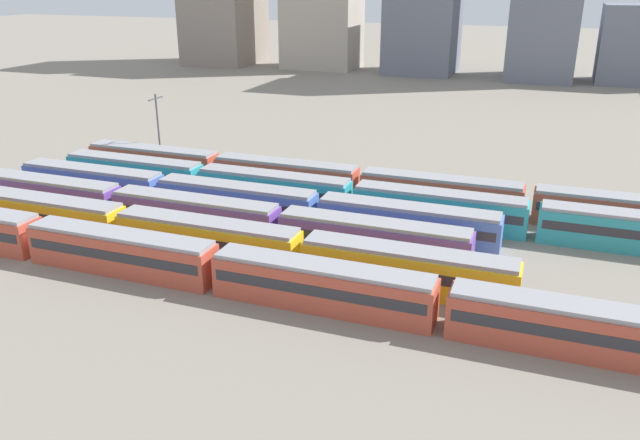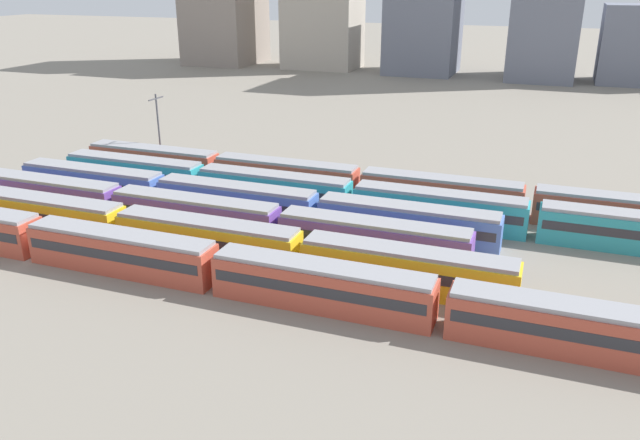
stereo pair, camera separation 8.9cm
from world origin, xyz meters
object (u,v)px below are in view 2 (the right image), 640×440
at_px(train_track_4, 353,198).
at_px(train_track_0, 442,306).
at_px(train_track_5, 528,202).
at_px(train_track_2, 195,214).
at_px(train_track_1, 207,239).
at_px(catenary_pole_1, 159,128).
at_px(train_track_3, 236,201).

bearing_deg(train_track_4, train_track_0, -57.03).
distance_m(train_track_4, train_track_5, 18.87).
relative_size(train_track_2, train_track_4, 0.75).
relative_size(train_track_1, train_track_2, 1.00).
relative_size(train_track_0, catenary_pole_1, 11.08).
bearing_deg(train_track_2, train_track_3, 68.84).
bearing_deg(train_track_2, train_track_5, 26.19).
height_order(train_track_0, train_track_2, same).
bearing_deg(train_track_3, train_track_4, 24.21).
bearing_deg(train_track_0, catenary_pole_1, 146.37).
bearing_deg(catenary_pole_1, train_track_0, -33.63).
bearing_deg(train_track_2, train_track_0, -21.02).
relative_size(train_track_2, train_track_3, 1.00).
distance_m(train_track_3, train_track_5, 31.47).
height_order(train_track_0, train_track_5, same).
bearing_deg(train_track_0, train_track_3, 148.09).
distance_m(train_track_0, train_track_2, 29.00).
xyz_separation_m(train_track_1, train_track_2, (-4.39, 5.20, 0.00)).
xyz_separation_m(train_track_0, train_track_3, (-25.06, 15.60, -0.00)).
bearing_deg(train_track_3, train_track_2, -111.16).
bearing_deg(train_track_5, train_track_4, -164.00).
bearing_deg(train_track_1, train_track_3, 102.88).
bearing_deg(train_track_5, train_track_1, -142.72).
distance_m(train_track_0, train_track_5, 26.41).
xyz_separation_m(train_track_4, train_track_5, (18.13, 5.20, 0.00)).
xyz_separation_m(train_track_2, train_track_3, (2.01, 5.20, 0.00)).
xyz_separation_m(train_track_3, train_track_4, (11.57, 5.20, 0.00)).
xyz_separation_m(train_track_1, catenary_pole_1, (-20.62, 23.60, 3.72)).
distance_m(train_track_0, train_track_4, 24.79).
relative_size(train_track_0, train_track_2, 2.02).
height_order(train_track_3, train_track_4, same).
bearing_deg(catenary_pole_1, train_track_2, -48.58).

